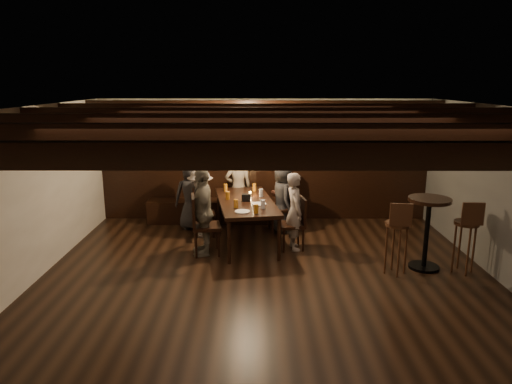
{
  "coord_description": "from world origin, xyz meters",
  "views": [
    {
      "loc": [
        -0.14,
        -5.49,
        2.72
      ],
      "look_at": [
        -0.17,
        1.3,
        1.07
      ],
      "focal_mm": 32.0,
      "sensor_mm": 36.0,
      "label": 1
    }
  ],
  "objects_px": {
    "dining_table": "(246,204)",
    "person_right_near": "(283,198)",
    "chair_left_far": "(205,236)",
    "chair_left_near": "(203,222)",
    "person_bench_left": "(192,195)",
    "high_top_table": "(428,223)",
    "person_bench_centre": "(238,189)",
    "chair_right_far": "(292,233)",
    "person_left_near": "(201,203)",
    "person_left_far": "(203,211)",
    "bar_stool_right": "(464,246)",
    "person_right_far": "(295,211)",
    "person_bench_right": "(285,194)",
    "bar_stool_left": "(396,247)",
    "chair_right_near": "(281,217)"
  },
  "relations": [
    {
      "from": "person_bench_centre",
      "to": "high_top_table",
      "type": "distance_m",
      "value": 3.6
    },
    {
      "from": "chair_right_near",
      "to": "chair_right_far",
      "type": "bearing_deg",
      "value": 179.93
    },
    {
      "from": "person_bench_left",
      "to": "chair_left_near",
      "type": "bearing_deg",
      "value": 112.01
    },
    {
      "from": "high_top_table",
      "to": "bar_stool_left",
      "type": "distance_m",
      "value": 0.62
    },
    {
      "from": "person_bench_left",
      "to": "bar_stool_right",
      "type": "distance_m",
      "value": 4.7
    },
    {
      "from": "chair_left_near",
      "to": "person_right_near",
      "type": "distance_m",
      "value": 1.52
    },
    {
      "from": "dining_table",
      "to": "person_bench_left",
      "type": "distance_m",
      "value": 1.27
    },
    {
      "from": "chair_left_far",
      "to": "person_bench_left",
      "type": "bearing_deg",
      "value": -172.42
    },
    {
      "from": "chair_left_near",
      "to": "chair_left_far",
      "type": "bearing_deg",
      "value": -0.15
    },
    {
      "from": "chair_left_far",
      "to": "bar_stool_left",
      "type": "xyz_separation_m",
      "value": [
        2.83,
        -0.79,
        0.11
      ]
    },
    {
      "from": "person_bench_right",
      "to": "bar_stool_left",
      "type": "distance_m",
      "value": 2.8
    },
    {
      "from": "bar_stool_left",
      "to": "person_bench_right",
      "type": "bearing_deg",
      "value": 127.53
    },
    {
      "from": "person_right_near",
      "to": "bar_stool_left",
      "type": "distance_m",
      "value": 2.46
    },
    {
      "from": "chair_left_far",
      "to": "chair_right_far",
      "type": "xyz_separation_m",
      "value": [
        1.42,
        0.23,
        -0.03
      ]
    },
    {
      "from": "chair_left_near",
      "to": "chair_right_near",
      "type": "distance_m",
      "value": 1.44
    },
    {
      "from": "dining_table",
      "to": "chair_right_near",
      "type": "relative_size",
      "value": 2.28
    },
    {
      "from": "chair_right_far",
      "to": "person_left_near",
      "type": "distance_m",
      "value": 1.76
    },
    {
      "from": "person_bench_left",
      "to": "person_left_far",
      "type": "distance_m",
      "value": 1.36
    },
    {
      "from": "person_right_near",
      "to": "high_top_table",
      "type": "bearing_deg",
      "value": -139.44
    },
    {
      "from": "person_bench_right",
      "to": "person_right_far",
      "type": "xyz_separation_m",
      "value": [
        0.07,
        -1.36,
        0.05
      ]
    },
    {
      "from": "dining_table",
      "to": "person_left_near",
      "type": "relative_size",
      "value": 1.73
    },
    {
      "from": "high_top_table",
      "to": "bar_stool_right",
      "type": "xyz_separation_m",
      "value": [
        0.5,
        -0.16,
        -0.3
      ]
    },
    {
      "from": "chair_left_far",
      "to": "person_right_near",
      "type": "distance_m",
      "value": 1.76
    },
    {
      "from": "chair_right_far",
      "to": "high_top_table",
      "type": "xyz_separation_m",
      "value": [
        1.91,
        -0.82,
        0.44
      ]
    },
    {
      "from": "person_left_near",
      "to": "bar_stool_right",
      "type": "xyz_separation_m",
      "value": [
        4.01,
        -1.62,
        -0.2
      ]
    },
    {
      "from": "person_bench_left",
      "to": "high_top_table",
      "type": "distance_m",
      "value": 4.18
    },
    {
      "from": "bar_stool_left",
      "to": "chair_right_far",
      "type": "bearing_deg",
      "value": 150.3
    },
    {
      "from": "person_left_near",
      "to": "high_top_table",
      "type": "xyz_separation_m",
      "value": [
        3.51,
        -1.47,
        0.1
      ]
    },
    {
      "from": "person_right_far",
      "to": "person_bench_centre",
      "type": "bearing_deg",
      "value": 26.57
    },
    {
      "from": "chair_right_near",
      "to": "person_right_far",
      "type": "distance_m",
      "value": 0.97
    },
    {
      "from": "chair_left_far",
      "to": "person_bench_centre",
      "type": "distance_m",
      "value": 1.71
    },
    {
      "from": "person_left_far",
      "to": "bar_stool_right",
      "type": "relative_size",
      "value": 1.3
    },
    {
      "from": "chair_left_far",
      "to": "person_bench_left",
      "type": "relative_size",
      "value": 0.75
    },
    {
      "from": "chair_left_near",
      "to": "person_bench_centre",
      "type": "distance_m",
      "value": 1.04
    },
    {
      "from": "chair_right_far",
      "to": "person_right_far",
      "type": "xyz_separation_m",
      "value": [
        0.03,
        0.01,
        0.38
      ]
    },
    {
      "from": "chair_left_near",
      "to": "person_right_far",
      "type": "bearing_deg",
      "value": 58.49
    },
    {
      "from": "person_left_far",
      "to": "bar_stool_left",
      "type": "height_order",
      "value": "person_left_far"
    },
    {
      "from": "chair_left_far",
      "to": "bar_stool_right",
      "type": "height_order",
      "value": "bar_stool_right"
    },
    {
      "from": "chair_left_near",
      "to": "person_left_far",
      "type": "height_order",
      "value": "person_left_far"
    },
    {
      "from": "chair_left_near",
      "to": "high_top_table",
      "type": "distance_m",
      "value": 3.8
    },
    {
      "from": "person_bench_centre",
      "to": "person_right_near",
      "type": "xyz_separation_m",
      "value": [
        0.84,
        -0.47,
        -0.06
      ]
    },
    {
      "from": "high_top_table",
      "to": "chair_left_near",
      "type": "bearing_deg",
      "value": 157.07
    },
    {
      "from": "chair_right_near",
      "to": "person_bench_centre",
      "type": "distance_m",
      "value": 1.03
    },
    {
      "from": "chair_left_near",
      "to": "person_bench_right",
      "type": "distance_m",
      "value": 1.71
    },
    {
      "from": "dining_table",
      "to": "person_right_near",
      "type": "distance_m",
      "value": 0.88
    },
    {
      "from": "person_bench_left",
      "to": "bar_stool_left",
      "type": "height_order",
      "value": "person_bench_left"
    },
    {
      "from": "dining_table",
      "to": "bar_stool_right",
      "type": "distance_m",
      "value": 3.46
    },
    {
      "from": "person_left_near",
      "to": "bar_stool_left",
      "type": "bearing_deg",
      "value": 51.61
    },
    {
      "from": "person_left_far",
      "to": "high_top_table",
      "type": "xyz_separation_m",
      "value": [
        3.36,
        -0.58,
        -0.0
      ]
    },
    {
      "from": "person_bench_left",
      "to": "bar_stool_right",
      "type": "bearing_deg",
      "value": 144.91
    }
  ]
}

